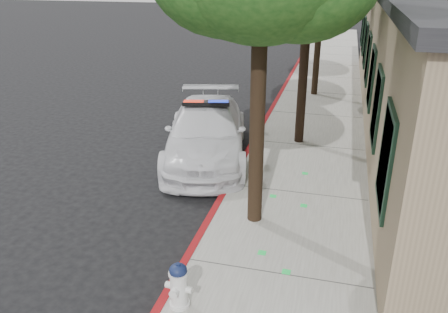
% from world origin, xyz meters
% --- Properties ---
extents(ground, '(120.00, 120.00, 0.00)m').
position_xyz_m(ground, '(0.00, 0.00, 0.00)').
color(ground, black).
rests_on(ground, ground).
extents(sidewalk, '(3.20, 60.00, 0.15)m').
position_xyz_m(sidewalk, '(1.60, 3.00, 0.07)').
color(sidewalk, gray).
rests_on(sidewalk, ground).
extents(red_curb, '(0.14, 60.00, 0.16)m').
position_xyz_m(red_curb, '(0.06, 3.00, 0.08)').
color(red_curb, maroon).
rests_on(red_curb, ground).
extents(police_car, '(3.19, 5.42, 1.60)m').
position_xyz_m(police_car, '(-0.99, 4.74, 0.74)').
color(police_car, silver).
rests_on(police_car, ground).
extents(fire_hydrant, '(0.43, 0.37, 0.74)m').
position_xyz_m(fire_hydrant, '(0.35, -1.13, 0.52)').
color(fire_hydrant, silver).
rests_on(fire_hydrant, sidewalk).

